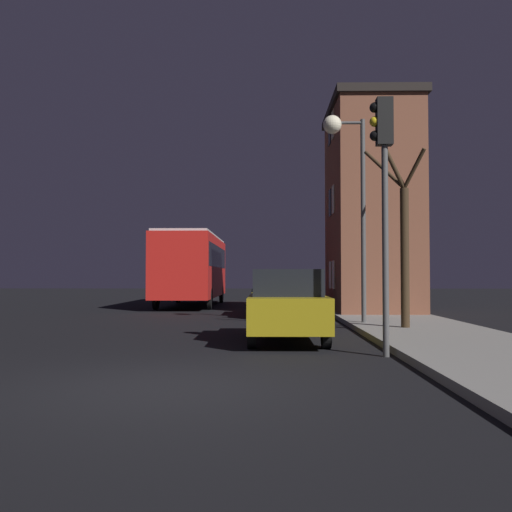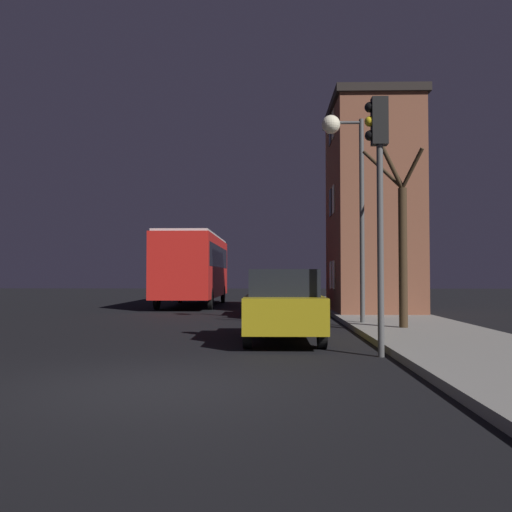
% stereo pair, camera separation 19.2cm
% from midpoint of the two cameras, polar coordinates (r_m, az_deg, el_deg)
% --- Properties ---
extents(ground_plane, '(120.00, 120.00, 0.00)m').
position_cam_midpoint_polar(ground_plane, '(8.16, -9.60, -12.64)').
color(ground_plane, black).
extents(brick_building, '(3.33, 5.54, 8.17)m').
position_cam_midpoint_polar(brick_building, '(23.17, 11.69, 4.84)').
color(brick_building, brown).
rests_on(brick_building, sidewalk).
extents(streetlamp, '(1.25, 0.55, 6.14)m').
position_cam_midpoint_polar(streetlamp, '(17.29, 9.08, 9.21)').
color(streetlamp, '#4C4C4C').
rests_on(streetlamp, sidewalk).
extents(traffic_light, '(0.43, 0.24, 4.88)m').
position_cam_midpoint_polar(traffic_light, '(11.09, 12.62, 8.23)').
color(traffic_light, '#4C4C4C').
rests_on(traffic_light, ground).
extents(bare_tree, '(1.37, 1.94, 5.20)m').
position_cam_midpoint_polar(bare_tree, '(15.65, 14.58, 2.12)').
color(bare_tree, '#382819').
rests_on(bare_tree, sidewalk).
extents(bus, '(2.62, 10.13, 3.52)m').
position_cam_midpoint_polar(bus, '(29.00, -6.05, -0.82)').
color(bus, red).
rests_on(bus, ground).
extents(car_near_lane, '(1.72, 4.32, 1.65)m').
position_cam_midpoint_polar(car_near_lane, '(13.26, 3.17, -4.85)').
color(car_near_lane, olive).
rests_on(car_near_lane, ground).
extents(car_mid_lane, '(1.78, 4.22, 1.55)m').
position_cam_midpoint_polar(car_mid_lane, '(21.73, 2.30, -3.82)').
color(car_mid_lane, black).
rests_on(car_mid_lane, ground).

